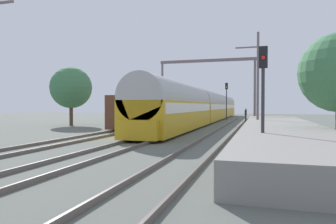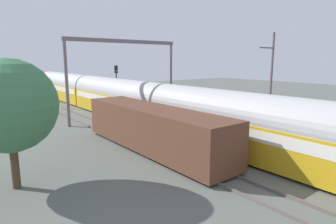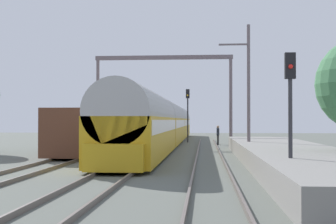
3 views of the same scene
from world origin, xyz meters
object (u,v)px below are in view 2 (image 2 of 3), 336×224
(passenger_train, at_px, (118,98))
(person_crossing, at_px, (159,103))
(railway_signal_far, at_px, (116,82))
(catenary_gantry, at_px, (125,63))
(freight_car, at_px, (153,128))

(passenger_train, height_order, person_crossing, passenger_train)
(person_crossing, bearing_deg, railway_signal_far, 32.51)
(person_crossing, relative_size, catenary_gantry, 0.14)
(person_crossing, height_order, catenary_gantry, catenary_gantry)
(freight_car, bearing_deg, railway_signal_far, 69.89)
(passenger_train, xyz_separation_m, catenary_gantry, (0.00, -1.73, 3.62))
(passenger_train, relative_size, railway_signal_far, 9.37)
(freight_car, bearing_deg, catenary_gantry, 69.42)
(railway_signal_far, bearing_deg, freight_car, -110.11)
(freight_car, distance_m, person_crossing, 14.02)
(passenger_train, bearing_deg, freight_car, -107.80)
(freight_car, xyz_separation_m, person_crossing, (8.59, 11.08, -0.44))
(railway_signal_far, height_order, catenary_gantry, catenary_gantry)
(catenary_gantry, bearing_deg, railway_signal_far, 70.78)
(freight_car, distance_m, catenary_gantry, 11.66)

